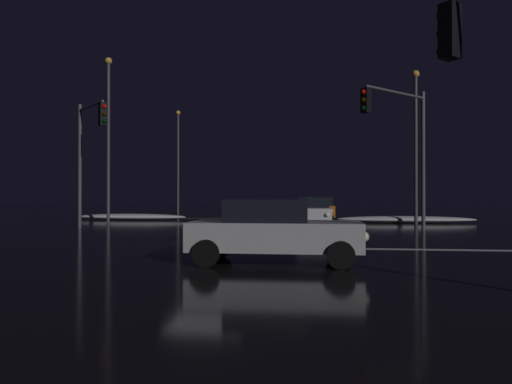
{
  "coord_description": "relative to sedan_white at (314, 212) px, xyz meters",
  "views": [
    {
      "loc": [
        3.4,
        -15.71,
        1.66
      ],
      "look_at": [
        0.2,
        11.82,
        1.87
      ],
      "focal_mm": 34.68,
      "sensor_mm": 36.0,
      "label": 1
    }
  ],
  "objects": [
    {
      "name": "streetlamp_left_far",
      "position": [
        -12.75,
        18.73,
        4.77
      ],
      "size": [
        0.44,
        0.44,
        9.75
      ],
      "color": "#424247",
      "rests_on": "ground"
    },
    {
      "name": "snow_bank_right_curb",
      "position": [
        5.6,
        4.32,
        -0.59
      ],
      "size": [
        8.38,
        1.5,
        0.41
      ],
      "color": "white",
      "rests_on": "ground"
    },
    {
      "name": "traffic_signal_ne",
      "position": [
        3.95,
        -3.72,
        3.77
      ],
      "size": [
        3.32,
        3.32,
        6.63
      ],
      "color": "#4C4C51",
      "rests_on": "ground"
    },
    {
      "name": "sedan_orange",
      "position": [
        0.42,
        5.83,
        0.0
      ],
      "size": [
        2.02,
        4.33,
        1.57
      ],
      "color": "#C66014",
      "rests_on": "ground"
    },
    {
      "name": "centre_line_ns",
      "position": [
        -3.42,
        8.73,
        -0.8
      ],
      "size": [
        22.0,
        0.15,
        0.01
      ],
      "color": "yellow",
      "rests_on": "ground"
    },
    {
      "name": "sedan_green",
      "position": [
        0.38,
        11.28,
        0.0
      ],
      "size": [
        2.02,
        4.33,
        1.57
      ],
      "color": "#14512D",
      "rests_on": "ground"
    },
    {
      "name": "traffic_signal_nw",
      "position": [
        -11.1,
        -3.41,
        3.55
      ],
      "size": [
        2.56,
        2.56,
        6.4
      ],
      "color": "#4C4C51",
      "rests_on": "ground"
    },
    {
      "name": "stop_line_north",
      "position": [
        -3.42,
        -2.87,
        -0.8
      ],
      "size": [
        0.35,
        14.08,
        0.01
      ],
      "color": "white",
      "rests_on": "ground"
    },
    {
      "name": "sedan_white",
      "position": [
        0.0,
        0.0,
        0.0
      ],
      "size": [
        2.02,
        4.33,
        1.57
      ],
      "color": "silver",
      "rests_on": "ground"
    },
    {
      "name": "sedan_black",
      "position": [
        -0.08,
        29.07,
        0.0
      ],
      "size": [
        2.02,
        4.33,
        1.57
      ],
      "color": "black",
      "rests_on": "ground"
    },
    {
      "name": "snow_bank_left_curb",
      "position": [
        -12.45,
        5.92,
        -0.59
      ],
      "size": [
        7.65,
        1.5,
        0.42
      ],
      "color": "white",
      "rests_on": "ground"
    },
    {
      "name": "ground",
      "position": [
        -3.42,
        -11.09,
        -0.85
      ],
      "size": [
        120.0,
        120.0,
        0.1
      ],
      "primitive_type": "cube",
      "color": "black"
    },
    {
      "name": "sedan_silver_crossing",
      "position": [
        -1.0,
        -14.61,
        0.0
      ],
      "size": [
        4.33,
        2.02,
        1.57
      ],
      "color": "#B7B7BC",
      "rests_on": "ground"
    },
    {
      "name": "crosswalk_bar_east",
      "position": [
        4.9,
        -11.09,
        -0.8
      ],
      "size": [
        14.08,
        0.4,
        0.01
      ],
      "color": "white",
      "rests_on": "ground"
    },
    {
      "name": "sedan_red",
      "position": [
        0.21,
        23.76,
        0.0
      ],
      "size": [
        2.02,
        4.33,
        1.57
      ],
      "color": "maroon",
      "rests_on": "ground"
    },
    {
      "name": "streetlamp_right_near",
      "position": [
        5.9,
        2.73,
        4.37
      ],
      "size": [
        0.44,
        0.44,
        8.97
      ],
      "color": "#424247",
      "rests_on": "ground"
    },
    {
      "name": "sedan_blue",
      "position": [
        0.14,
        17.11,
        0.0
      ],
      "size": [
        2.02,
        4.33,
        1.57
      ],
      "color": "navy",
      "rests_on": "ground"
    },
    {
      "name": "streetlamp_left_near",
      "position": [
        -12.75,
        2.73,
        5.07
      ],
      "size": [
        0.44,
        0.44,
        10.32
      ],
      "color": "#424247",
      "rests_on": "ground"
    }
  ]
}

